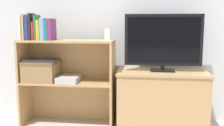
# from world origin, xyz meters

# --- Properties ---
(wall_back) EXTENTS (10.00, 0.05, 2.40)m
(wall_back) POSITION_xyz_m (0.00, 0.45, 1.20)
(wall_back) COLOR silver
(wall_back) RESTS_ON ground_plane
(tv_stand) EXTENTS (0.84, 0.44, 0.54)m
(tv_stand) POSITION_xyz_m (0.47, 0.21, 0.27)
(tv_stand) COLOR tan
(tv_stand) RESTS_ON ground_plane
(tv) EXTENTS (0.71, 0.14, 0.53)m
(tv) POSITION_xyz_m (0.47, 0.21, 0.82)
(tv) COLOR black
(tv) RESTS_ON tv_stand
(bookshelf_lower_tier) EXTENTS (0.89, 0.31, 0.43)m
(bookshelf_lower_tier) POSITION_xyz_m (-0.43, 0.22, 0.28)
(bookshelf_lower_tier) COLOR tan
(bookshelf_lower_tier) RESTS_ON ground_plane
(bookshelf_upper_tier) EXTENTS (0.89, 0.31, 0.40)m
(bookshelf_upper_tier) POSITION_xyz_m (-0.43, 0.22, 0.69)
(bookshelf_upper_tier) COLOR tan
(bookshelf_upper_tier) RESTS_ON bookshelf_lower_tier
(book_ivory) EXTENTS (0.02, 0.14, 0.22)m
(book_ivory) POSITION_xyz_m (-0.84, 0.10, 0.94)
(book_ivory) COLOR silver
(book_ivory) RESTS_ON bookshelf_upper_tier
(book_tan) EXTENTS (0.02, 0.14, 0.24)m
(book_tan) POSITION_xyz_m (-0.81, 0.10, 0.95)
(book_tan) COLOR tan
(book_tan) RESTS_ON bookshelf_upper_tier
(book_navy) EXTENTS (0.03, 0.14, 0.20)m
(book_navy) POSITION_xyz_m (-0.78, 0.10, 0.93)
(book_navy) COLOR navy
(book_navy) RESTS_ON bookshelf_upper_tier
(book_charcoal) EXTENTS (0.02, 0.14, 0.25)m
(book_charcoal) POSITION_xyz_m (-0.75, 0.10, 0.95)
(book_charcoal) COLOR #232328
(book_charcoal) RESTS_ON bookshelf_upper_tier
(book_crimson) EXTENTS (0.02, 0.13, 0.17)m
(book_crimson) POSITION_xyz_m (-0.72, 0.10, 0.91)
(book_crimson) COLOR #B22328
(book_crimson) RESTS_ON bookshelf_upper_tier
(book_forest) EXTENTS (0.02, 0.13, 0.23)m
(book_forest) POSITION_xyz_m (-0.70, 0.10, 0.94)
(book_forest) COLOR #286638
(book_forest) RESTS_ON bookshelf_upper_tier
(book_mustard) EXTENTS (0.03, 0.15, 0.19)m
(book_mustard) POSITION_xyz_m (-0.67, 0.10, 0.92)
(book_mustard) COLOR gold
(book_mustard) RESTS_ON bookshelf_upper_tier
(book_skyblue) EXTENTS (0.04, 0.14, 0.20)m
(book_skyblue) POSITION_xyz_m (-0.63, 0.10, 0.93)
(book_skyblue) COLOR #709ECC
(book_skyblue) RESTS_ON bookshelf_upper_tier
(book_teal) EXTENTS (0.03, 0.15, 0.18)m
(book_teal) POSITION_xyz_m (-0.59, 0.10, 0.92)
(book_teal) COLOR #1E7075
(book_teal) RESTS_ON bookshelf_upper_tier
(book_plum) EXTENTS (0.04, 0.16, 0.20)m
(book_plum) POSITION_xyz_m (-0.56, 0.10, 0.93)
(book_plum) COLOR #6B2D66
(book_plum) RESTS_ON bookshelf_upper_tier
(baby_monitor) EXTENTS (0.05, 0.03, 0.13)m
(baby_monitor) POSITION_xyz_m (-0.04, 0.16, 0.88)
(baby_monitor) COLOR white
(baby_monitor) RESTS_ON bookshelf_upper_tier
(storage_basket_left) EXTENTS (0.31, 0.28, 0.19)m
(storage_basket_left) POSITION_xyz_m (-0.68, 0.14, 0.54)
(storage_basket_left) COLOR #937047
(storage_basket_left) RESTS_ON bookshelf_lower_tier
(laptop) EXTENTS (0.32, 0.21, 0.02)m
(laptop) POSITION_xyz_m (-0.68, 0.14, 0.63)
(laptop) COLOR #2D2D33
(laptop) RESTS_ON storage_basket_left
(magazine_stack) EXTENTS (0.20, 0.27, 0.05)m
(magazine_stack) POSITION_xyz_m (-0.41, 0.14, 0.46)
(magazine_stack) COLOR #B2B2B7
(magazine_stack) RESTS_ON bookshelf_lower_tier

